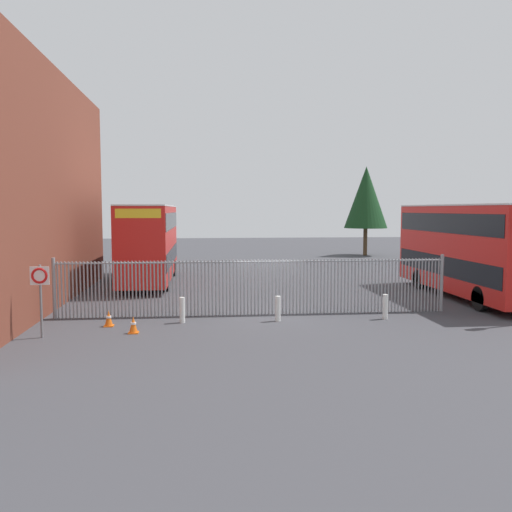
# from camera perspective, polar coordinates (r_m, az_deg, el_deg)

# --- Properties ---
(ground_plane) EXTENTS (100.00, 100.00, 0.00)m
(ground_plane) POSITION_cam_1_polar(r_m,az_deg,el_deg) (29.44, -0.78, -3.21)
(ground_plane) COLOR #3D3D42
(palisade_fence) EXTENTS (15.59, 0.14, 2.35)m
(palisade_fence) POSITION_cam_1_polar(r_m,az_deg,el_deg) (21.35, -0.13, -3.13)
(palisade_fence) COLOR gray
(palisade_fence) RESTS_ON ground
(double_decker_bus_near_gate) EXTENTS (2.54, 10.81, 4.42)m
(double_decker_bus_near_gate) POSITION_cam_1_polar(r_m,az_deg,el_deg) (27.30, 21.56, 0.92)
(double_decker_bus_near_gate) COLOR red
(double_decker_bus_near_gate) RESTS_ON ground
(double_decker_bus_behind_fence_left) EXTENTS (2.54, 10.81, 4.42)m
(double_decker_bus_behind_fence_left) POSITION_cam_1_polar(r_m,az_deg,el_deg) (31.22, -11.20, 1.63)
(double_decker_bus_behind_fence_left) COLOR red
(double_decker_bus_behind_fence_left) RESTS_ON ground
(bollard_near_left) EXTENTS (0.20, 0.20, 0.95)m
(bollard_near_left) POSITION_cam_1_polar(r_m,az_deg,el_deg) (20.13, -7.83, -5.70)
(bollard_near_left) COLOR silver
(bollard_near_left) RESTS_ON ground
(bollard_center_front) EXTENTS (0.20, 0.20, 0.95)m
(bollard_center_front) POSITION_cam_1_polar(r_m,az_deg,el_deg) (20.24, 2.34, -5.60)
(bollard_center_front) COLOR silver
(bollard_center_front) RESTS_ON ground
(bollard_near_right) EXTENTS (0.20, 0.20, 0.95)m
(bollard_near_right) POSITION_cam_1_polar(r_m,az_deg,el_deg) (21.20, 13.55, -5.25)
(bollard_near_right) COLOR silver
(bollard_near_right) RESTS_ON ground
(traffic_cone_by_gate) EXTENTS (0.34, 0.34, 0.59)m
(traffic_cone_by_gate) POSITION_cam_1_polar(r_m,az_deg,el_deg) (20.08, -15.36, -6.40)
(traffic_cone_by_gate) COLOR orange
(traffic_cone_by_gate) RESTS_ON ground
(traffic_cone_mid_forecourt) EXTENTS (0.34, 0.34, 0.59)m
(traffic_cone_mid_forecourt) POSITION_cam_1_polar(r_m,az_deg,el_deg) (18.78, -12.88, -7.13)
(traffic_cone_mid_forecourt) COLOR orange
(traffic_cone_mid_forecourt) RESTS_ON ground
(speed_limit_sign_post) EXTENTS (0.60, 0.14, 2.40)m
(speed_limit_sign_post) POSITION_cam_1_polar(r_m,az_deg,el_deg) (18.75, -21.94, -2.77)
(speed_limit_sign_post) COLOR slate
(speed_limit_sign_post) RESTS_ON ground
(tree_tall_back) EXTENTS (3.90, 3.90, 8.07)m
(tree_tall_back) POSITION_cam_1_polar(r_m,az_deg,el_deg) (49.92, 11.59, 6.11)
(tree_tall_back) COLOR #4C3823
(tree_tall_back) RESTS_ON ground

